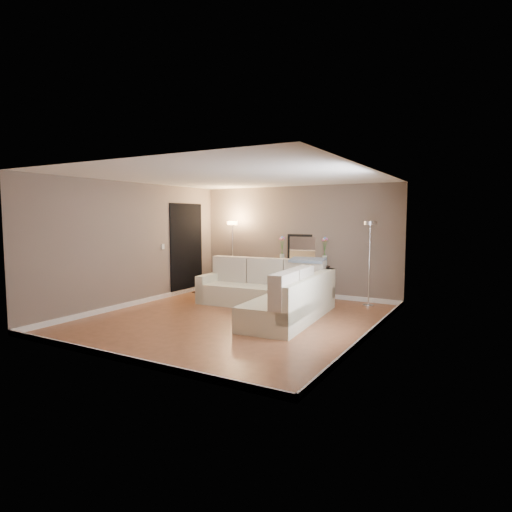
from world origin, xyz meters
The scene contains 23 objects.
floor centered at (0.00, 0.00, -0.01)m, with size 5.00×5.50×0.01m, color #995937.
ceiling centered at (0.00, 0.00, 2.60)m, with size 5.00×5.50×0.01m, color white.
wall_back centered at (0.00, 2.76, 1.30)m, with size 5.00×0.02×2.60m, color #78685C.
wall_front centered at (0.00, -2.76, 1.30)m, with size 5.00×0.02×2.60m, color #78685C.
wall_left centered at (-2.51, 0.00, 1.30)m, with size 0.02×5.50×2.60m, color #78685C.
wall_right centered at (2.51, 0.00, 1.30)m, with size 0.02×5.50×2.60m, color #78685C.
baseboard_back centered at (0.00, 2.73, 0.05)m, with size 5.00×0.03×0.10m, color white.
baseboard_front centered at (0.00, -2.73, 0.05)m, with size 5.00×0.03×0.10m, color white.
baseboard_left centered at (-2.48, 0.00, 0.05)m, with size 0.03×5.50×0.10m, color white.
baseboard_right centered at (2.48, 0.00, 0.05)m, with size 0.03×5.50×0.10m, color white.
doorway centered at (-2.48, 1.70, 1.10)m, with size 0.02×1.20×2.20m, color black.
switch_plate centered at (-2.48, 0.85, 1.20)m, with size 0.02×0.08×0.12m, color white.
sectional_sofa centered at (0.32, 0.88, 0.37)m, with size 3.01×2.76×0.99m.
throw_blanket centered at (0.77, 1.61, 0.99)m, with size 0.71×0.41×0.05m, color slate.
console_table centered at (0.16, 2.58, 0.43)m, with size 1.25×0.44×0.76m.
leaning_mirror centered at (0.22, 2.75, 1.12)m, with size 0.87×0.11×0.68m.
table_decor centered at (0.24, 2.56, 0.81)m, with size 0.53×0.13×0.12m.
flower_vase_left centered at (-0.28, 2.55, 1.05)m, with size 0.14×0.12×0.65m.
flower_vase_right centered at (0.76, 2.64, 1.05)m, with size 0.14×0.12×0.65m.
floor_lamp_lit centered at (-1.58, 2.39, 1.24)m, with size 0.29×0.29×1.76m.
floor_lamp_unlit centered at (1.86, 2.31, 1.26)m, with size 0.27×0.27×1.79m.
charcoal_rug centered at (-1.73, 2.07, 0.01)m, with size 1.15×0.86×0.02m, color black.
black_bag centered at (-1.94, 2.02, 0.16)m, with size 0.33×0.23×0.21m, color black.
Camera 1 is at (4.19, -6.57, 1.89)m, focal length 30.00 mm.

